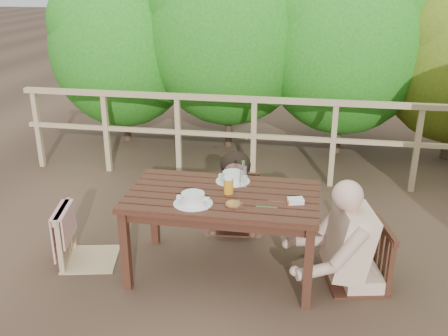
% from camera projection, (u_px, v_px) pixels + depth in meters
% --- Properties ---
extents(ground, '(60.00, 60.00, 0.00)m').
position_uv_depth(ground, '(223.00, 271.00, 4.24)').
color(ground, brown).
rests_on(ground, ground).
extents(table, '(1.49, 0.84, 0.69)m').
position_uv_depth(table, '(223.00, 234.00, 4.11)').
color(table, '#371C12').
rests_on(table, ground).
extents(chair_left, '(0.55, 0.55, 0.92)m').
position_uv_depth(chair_left, '(86.00, 212.00, 4.23)').
color(chair_left, tan).
rests_on(chair_left, ground).
extents(chair_far, '(0.50, 0.50, 0.92)m').
position_uv_depth(chair_far, '(236.00, 183.00, 4.81)').
color(chair_far, '#371C12').
rests_on(chair_far, ground).
extents(chair_right, '(0.55, 0.55, 0.93)m').
position_uv_depth(chair_right, '(360.00, 231.00, 3.92)').
color(chair_right, '#371C12').
rests_on(chair_right, ground).
extents(woman, '(0.56, 0.67, 1.25)m').
position_uv_depth(woman, '(236.00, 166.00, 4.77)').
color(woman, black).
rests_on(woman, ground).
extents(diner_right, '(0.83, 0.72, 1.45)m').
position_uv_depth(diner_right, '(368.00, 200.00, 3.82)').
color(diner_right, beige).
rests_on(diner_right, ground).
extents(railing, '(5.60, 0.10, 1.01)m').
position_uv_depth(railing, '(254.00, 140.00, 5.89)').
color(railing, tan).
rests_on(railing, ground).
extents(hedge_row, '(6.60, 1.60, 3.80)m').
position_uv_depth(hedge_row, '(299.00, 7.00, 6.42)').
color(hedge_row, '#247118').
rests_on(hedge_row, ground).
extents(soup_near, '(0.30, 0.30, 0.10)m').
position_uv_depth(soup_near, '(193.00, 199.00, 3.80)').
color(soup_near, white).
rests_on(soup_near, table).
extents(soup_far, '(0.28, 0.28, 0.09)m').
position_uv_depth(soup_far, '(233.00, 177.00, 4.21)').
color(soup_far, white).
rests_on(soup_far, table).
extents(bread_roll, '(0.11, 0.09, 0.07)m').
position_uv_depth(bread_roll, '(233.00, 204.00, 3.75)').
color(bread_roll, olive).
rests_on(bread_roll, table).
extents(beer_glass, '(0.08, 0.08, 0.16)m').
position_uv_depth(beer_glass, '(229.00, 186.00, 3.96)').
color(beer_glass, orange).
rests_on(beer_glass, table).
extents(bottle, '(0.06, 0.06, 0.24)m').
position_uv_depth(bottle, '(243.00, 175.00, 4.06)').
color(bottle, silver).
rests_on(bottle, table).
extents(tumbler, '(0.07, 0.07, 0.08)m').
position_uv_depth(tumbler, '(238.00, 206.00, 3.71)').
color(tumbler, white).
rests_on(tumbler, table).
extents(butter_tub, '(0.14, 0.12, 0.05)m').
position_uv_depth(butter_tub, '(296.00, 202.00, 3.81)').
color(butter_tub, silver).
rests_on(butter_tub, table).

